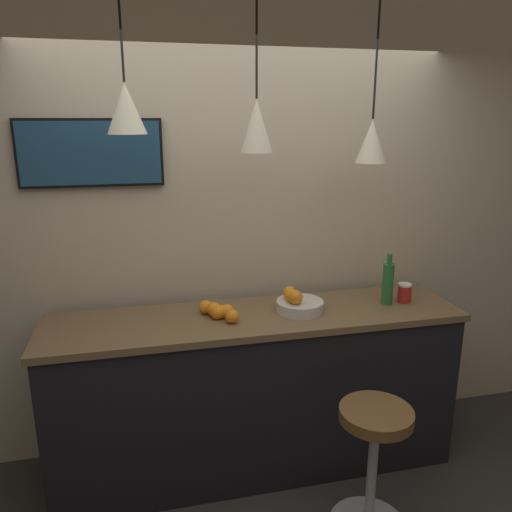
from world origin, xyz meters
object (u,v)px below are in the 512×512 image
Objects in this scene: fruit_bowl at (298,304)px; juice_bottle at (388,283)px; spread_jar at (404,293)px; mounted_tv at (91,153)px; bar_stool at (374,450)px.

fruit_bowl is 0.88× the size of juice_bottle.
fruit_bowl is 0.57m from juice_bottle.
mounted_tv is at bearing 168.78° from spread_jar.
fruit_bowl is 0.35× the size of mounted_tv.
bar_stool is 0.90× the size of mounted_tv.
spread_jar is (0.47, 0.62, 0.59)m from bar_stool.
juice_bottle is at bearing 0.11° from fruit_bowl.
fruit_bowl is at bearing 108.95° from bar_stool.
juice_bottle is 1.88m from mounted_tv.
mounted_tv reaches higher than bar_stool.
bar_stool is 0.88m from fruit_bowl.
mounted_tv is at bearing 168.01° from juice_bottle.
mounted_tv is (-1.33, 0.98, 1.44)m from bar_stool.
juice_bottle reaches higher than bar_stool.
mounted_tv is (-1.11, 0.36, 0.86)m from fruit_bowl.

